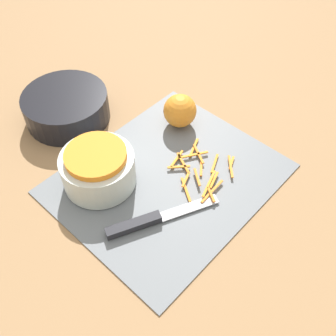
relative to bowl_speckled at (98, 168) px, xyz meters
name	(u,v)px	position (x,y,z in m)	size (l,w,h in m)	color
ground_plane	(168,179)	(0.10, -0.10, -0.05)	(4.00, 4.00, 0.00)	#9E754C
cutting_board	(168,178)	(0.10, -0.10, -0.04)	(0.45, 0.38, 0.01)	slate
bowl_speckled	(98,168)	(0.00, 0.00, 0.00)	(0.15, 0.15, 0.09)	silver
bowl_dark	(66,107)	(0.08, 0.21, -0.01)	(0.20, 0.20, 0.07)	black
knife	(144,222)	(-0.01, -0.14, -0.03)	(0.22, 0.12, 0.02)	#232328
orange_left	(180,111)	(0.24, 0.00, 0.00)	(0.08, 0.08, 0.08)	orange
peel_pile	(201,170)	(0.16, -0.14, -0.04)	(0.16, 0.15, 0.01)	orange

